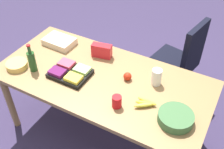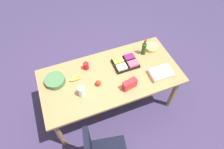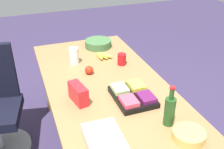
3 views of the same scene
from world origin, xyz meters
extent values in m
plane|color=#362B4B|center=(0.00, 0.00, 0.00)|extent=(10.00, 10.00, 0.00)
cube|color=olive|center=(0.00, 0.00, 0.77)|extent=(2.02, 0.98, 0.04)
cylinder|color=olive|center=(-0.92, -0.40, 0.38)|extent=(0.07, 0.07, 0.75)
cylinder|color=olive|center=(0.92, -0.40, 0.38)|extent=(0.07, 0.07, 0.75)
cylinder|color=olive|center=(0.92, 0.40, 0.38)|extent=(0.07, 0.07, 0.75)
cylinder|color=gray|center=(-0.39, -0.96, 0.03)|extent=(0.56, 0.56, 0.05)
cylinder|color=gray|center=(-0.39, -0.96, 0.25)|extent=(0.06, 0.06, 0.40)
cube|color=black|center=(-0.39, -0.96, 0.45)|extent=(0.56, 0.56, 0.09)
cube|color=black|center=(-0.61, -0.92, 0.77)|extent=(0.14, 0.44, 0.55)
sphere|color=red|center=(-0.21, -0.09, 0.83)|extent=(0.10, 0.10, 0.08)
cube|color=beige|center=(0.68, -0.25, 0.83)|extent=(0.33, 0.23, 0.07)
cylinder|color=#21491D|center=(0.64, 0.22, 0.89)|extent=(0.08, 0.08, 0.20)
cylinder|color=#21491D|center=(0.64, 0.22, 1.03)|extent=(0.03, 0.03, 0.08)
cylinder|color=red|center=(0.64, 0.22, 1.08)|extent=(0.04, 0.04, 0.01)
cylinder|color=red|center=(-0.28, 0.26, 0.85)|extent=(0.09, 0.09, 0.11)
cube|color=black|center=(0.28, 0.12, 0.81)|extent=(0.36, 0.28, 0.04)
cube|color=#A9DA80|center=(0.19, 0.05, 0.85)|extent=(0.14, 0.11, 0.03)
cube|color=#E7445A|center=(0.37, 0.05, 0.85)|extent=(0.14, 0.11, 0.03)
cube|color=yellow|center=(0.19, 0.19, 0.85)|extent=(0.14, 0.11, 0.03)
cube|color=#59174B|center=(0.37, 0.19, 0.85)|extent=(0.14, 0.11, 0.03)
cylinder|color=#3D653A|center=(-0.76, 0.17, 0.83)|extent=(0.29, 0.29, 0.08)
cylinder|color=white|center=(-0.46, -0.16, 0.87)|extent=(0.10, 0.10, 0.16)
cube|color=red|center=(0.17, -0.28, 0.86)|extent=(0.21, 0.12, 0.14)
ellipsoid|color=yellow|center=(-0.49, 0.10, 0.82)|extent=(0.17, 0.04, 0.04)
ellipsoid|color=yellow|center=(-0.49, 0.13, 0.82)|extent=(0.17, 0.08, 0.04)
ellipsoid|color=yellow|center=(-0.49, 0.16, 0.82)|extent=(0.16, 0.13, 0.04)
cylinder|color=#DFB256|center=(0.81, 0.27, 0.82)|extent=(0.24, 0.24, 0.06)
camera|label=1|loc=(-1.00, 1.64, 2.49)|focal=44.08mm
camera|label=2|loc=(-0.59, -1.58, 3.05)|focal=31.44mm
camera|label=3|loc=(1.86, -0.63, 1.98)|focal=43.78mm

